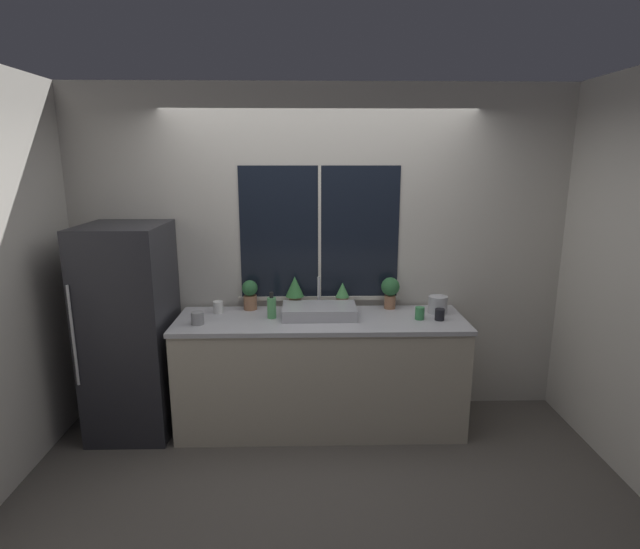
% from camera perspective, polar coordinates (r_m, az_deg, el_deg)
% --- Properties ---
extents(ground_plane, '(14.00, 14.00, 0.00)m').
position_cam_1_polar(ground_plane, '(3.98, 0.19, -19.00)').
color(ground_plane, '#4C4742').
extents(wall_back, '(8.00, 0.09, 2.70)m').
position_cam_1_polar(wall_back, '(4.16, -0.06, 2.49)').
color(wall_back, '#BCB7AD').
rests_on(wall_back, ground_plane).
extents(wall_left, '(0.06, 7.00, 2.70)m').
position_cam_1_polar(wall_left, '(5.31, -23.12, 3.75)').
color(wall_left, '#BCB7AD').
rests_on(wall_left, ground_plane).
extents(wall_right, '(0.06, 7.00, 2.70)m').
position_cam_1_polar(wall_right, '(5.38, 22.28, 3.93)').
color(wall_right, '#BCB7AD').
rests_on(wall_right, ground_plane).
extents(counter, '(2.25, 0.67, 0.91)m').
position_cam_1_polar(counter, '(4.05, 0.07, -11.12)').
color(counter, '#B2A893').
rests_on(counter, ground_plane).
extents(refrigerator, '(0.61, 0.71, 1.64)m').
position_cam_1_polar(refrigerator, '(4.16, -20.80, -5.94)').
color(refrigerator, '#232328').
rests_on(refrigerator, ground_plane).
extents(sink, '(0.58, 0.38, 0.27)m').
position_cam_1_polar(sink, '(3.92, -0.08, -4.20)').
color(sink, '#ADADB2').
rests_on(sink, counter).
extents(potted_plant_far_left, '(0.13, 0.13, 0.25)m').
position_cam_1_polar(potted_plant_far_left, '(4.12, -8.01, -2.18)').
color(potted_plant_far_left, '#9E6B4C').
rests_on(potted_plant_far_left, counter).
extents(potted_plant_center_left, '(0.15, 0.15, 0.28)m').
position_cam_1_polar(potted_plant_center_left, '(4.09, -2.90, -1.78)').
color(potted_plant_center_left, '#9E6B4C').
rests_on(potted_plant_center_left, counter).
extents(potted_plant_center_right, '(0.11, 0.11, 0.22)m').
position_cam_1_polar(potted_plant_center_right, '(4.11, 2.57, -2.33)').
color(potted_plant_center_right, '#9E6B4C').
rests_on(potted_plant_center_right, counter).
extents(potted_plant_far_right, '(0.15, 0.15, 0.26)m').
position_cam_1_polar(potted_plant_far_right, '(4.14, 8.03, -1.75)').
color(potted_plant_far_right, '#9E6B4C').
rests_on(potted_plant_far_right, counter).
extents(soap_bottle, '(0.07, 0.07, 0.21)m').
position_cam_1_polar(soap_bottle, '(3.89, -5.54, -3.75)').
color(soap_bottle, '#519E5B').
rests_on(soap_bottle, counter).
extents(mug_white, '(0.08, 0.08, 0.10)m').
position_cam_1_polar(mug_white, '(4.09, -11.57, -3.67)').
color(mug_white, white).
rests_on(mug_white, counter).
extents(mug_black, '(0.07, 0.07, 0.09)m').
position_cam_1_polar(mug_black, '(3.94, 13.52, -4.46)').
color(mug_black, black).
rests_on(mug_black, counter).
extents(mug_green, '(0.07, 0.07, 0.10)m').
position_cam_1_polar(mug_green, '(3.93, 11.33, -4.36)').
color(mug_green, '#38844C').
rests_on(mug_green, counter).
extents(mug_grey, '(0.09, 0.09, 0.09)m').
position_cam_1_polar(mug_grey, '(3.85, -13.82, -4.86)').
color(mug_grey, gray).
rests_on(mug_grey, counter).
extents(kettle, '(0.15, 0.15, 0.15)m').
position_cam_1_polar(kettle, '(4.12, 13.31, -3.28)').
color(kettle, '#B2B2B7').
rests_on(kettle, counter).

